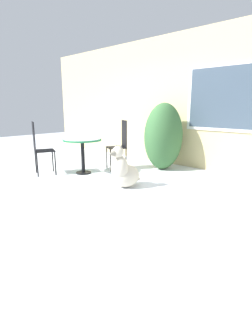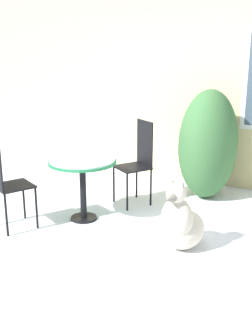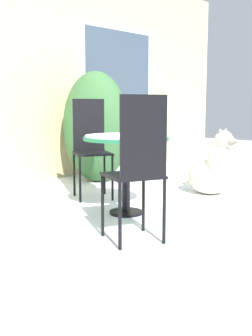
{
  "view_description": "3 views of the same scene",
  "coord_description": "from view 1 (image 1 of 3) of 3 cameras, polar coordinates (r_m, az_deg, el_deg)",
  "views": [
    {
      "loc": [
        3.92,
        -2.99,
        1.35
      ],
      "look_at": [
        0.96,
        0.1,
        0.33
      ],
      "focal_mm": 28.0,
      "sensor_mm": 36.0,
      "label": 1
    },
    {
      "loc": [
        2.44,
        -3.46,
        1.94
      ],
      "look_at": [
        0.0,
        0.6,
        0.55
      ],
      "focal_mm": 45.0,
      "sensor_mm": 36.0,
      "label": 2
    },
    {
      "loc": [
        -2.99,
        -2.44,
        0.98
      ],
      "look_at": [
        -0.3,
        0.16,
        0.42
      ],
      "focal_mm": 45.0,
      "sensor_mm": 36.0,
      "label": 3
    }
  ],
  "objects": [
    {
      "name": "shrub_left",
      "position": [
        5.69,
        8.19,
        6.79
      ],
      "size": [
        0.72,
        0.96,
        1.41
      ],
      "color": "#386638",
      "rests_on": "ground_plane"
    },
    {
      "name": "house_wall",
      "position": [
        6.45,
        7.6,
        14.17
      ],
      "size": [
        8.0,
        0.1,
        2.89
      ],
      "color": "#D1BC84",
      "rests_on": "ground_plane"
    },
    {
      "name": "patio_chair_near_table",
      "position": [
        5.63,
        -1.38,
        5.43
      ],
      "size": [
        0.51,
        0.51,
        1.05
      ],
      "rotation": [
        0.0,
        0.0,
        -0.51
      ],
      "color": "black",
      "rests_on": "ground_plane"
    },
    {
      "name": "patio_table",
      "position": [
        5.32,
        -9.47,
        5.21
      ],
      "size": [
        0.76,
        0.76,
        0.72
      ],
      "color": "black",
      "rests_on": "ground_plane"
    },
    {
      "name": "patio_chair_far_side",
      "position": [
        5.45,
        -18.22,
        4.49
      ],
      "size": [
        0.49,
        0.49,
        1.05
      ],
      "rotation": [
        0.0,
        0.0,
        2.75
      ],
      "color": "black",
      "rests_on": "ground_plane"
    },
    {
      "name": "dog",
      "position": [
        4.38,
        -0.52,
        -0.87
      ],
      "size": [
        0.43,
        0.71,
        0.74
      ],
      "rotation": [
        0.0,
        0.0,
        -0.06
      ],
      "color": "beige",
      "rests_on": "ground_plane"
    },
    {
      "name": "ground_plane",
      "position": [
        5.11,
        -8.57,
        -2.04
      ],
      "size": [
        16.0,
        16.0,
        0.0
      ],
      "primitive_type": "plane",
      "color": "white"
    }
  ]
}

